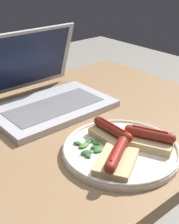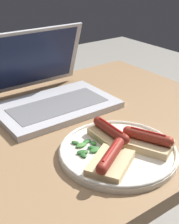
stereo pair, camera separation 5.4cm
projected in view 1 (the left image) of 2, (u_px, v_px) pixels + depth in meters
The scene contains 7 objects.
desk at pixel (34, 173), 0.80m from camera, with size 1.18×0.69×0.72m.
laptop at pixel (44, 93), 0.91m from camera, with size 0.34×0.28×0.21m.
plate at pixel (121, 150), 0.70m from camera, with size 0.26×0.26×0.02m.
sausage_toast_left at pixel (112, 133), 0.72m from camera, with size 0.06×0.12×0.04m.
sausage_toast_middle at pixel (116, 159), 0.64m from camera, with size 0.13×0.12×0.04m.
sausage_toast_right at pixel (149, 139), 0.70m from camera, with size 0.11×0.13×0.04m.
salad_pile at pixel (89, 147), 0.70m from camera, with size 0.06×0.07×0.01m.
Camera 1 is at (-0.31, -0.58, 1.12)m, focal length 50.00 mm.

